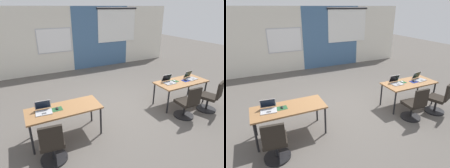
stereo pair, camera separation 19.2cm
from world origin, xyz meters
TOP-DOWN VIEW (x-y plane):
  - ground_plane at (0.00, 0.00)m, footprint 24.00×24.00m
  - back_wall_assembly at (0.04, 4.20)m, footprint 10.00×0.27m
  - desk_near_left at (-1.75, -0.60)m, footprint 1.60×0.70m
  - desk_near_right at (1.75, -0.60)m, footprint 1.60×0.70m
  - laptop_near_right_end at (2.16, -0.56)m, footprint 0.37×0.35m
  - mousepad_near_right_end at (1.91, -0.62)m, footprint 0.22×0.19m
  - mouse_near_right_end at (1.91, -0.62)m, footprint 0.08×0.11m
  - chair_near_right_end at (2.18, -1.34)m, footprint 0.56×0.61m
  - laptop_near_right_inner at (1.33, -0.51)m, footprint 0.34×0.31m
  - mousepad_near_right_inner at (1.56, -0.50)m, footprint 0.22×0.19m
  - mouse_near_right_inner at (1.56, -0.50)m, footprint 0.06×0.10m
  - chair_near_right_inner at (1.31, -1.30)m, footprint 0.52×0.55m
  - laptop_near_left_end at (-2.17, -0.56)m, footprint 0.35×0.32m
  - mousepad_near_left_end at (-1.89, -0.58)m, footprint 0.22×0.19m
  - mouse_near_left_end at (-1.89, -0.58)m, footprint 0.08×0.11m
  - chair_near_left_end at (-2.17, -1.30)m, footprint 0.52×0.56m

SIDE VIEW (x-z plane):
  - ground_plane at x=0.00m, z-range 0.00..0.00m
  - chair_near_right_end at x=2.18m, z-range -0.08..0.84m
  - chair_near_right_inner at x=1.31m, z-range -0.08..0.84m
  - chair_near_left_end at x=-2.17m, z-range -0.08..0.84m
  - desk_near_left at x=-1.75m, z-range 0.30..1.02m
  - desk_near_right at x=1.75m, z-range 0.30..1.02m
  - mousepad_near_right_end at x=1.91m, z-range 0.72..0.72m
  - mousepad_near_right_inner at x=1.56m, z-range 0.72..0.72m
  - mousepad_near_left_end at x=-1.89m, z-range 0.72..0.72m
  - mouse_near_right_end at x=1.91m, z-range 0.72..0.76m
  - mouse_near_right_inner at x=1.56m, z-range 0.72..0.76m
  - mouse_near_left_end at x=-1.89m, z-range 0.72..0.76m
  - laptop_near_right_end at x=2.16m, z-range 0.66..0.88m
  - laptop_near_right_inner at x=1.33m, z-range 0.65..0.88m
  - laptop_near_left_end at x=-2.17m, z-range 0.65..0.88m
  - back_wall_assembly at x=0.04m, z-range 0.01..2.81m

